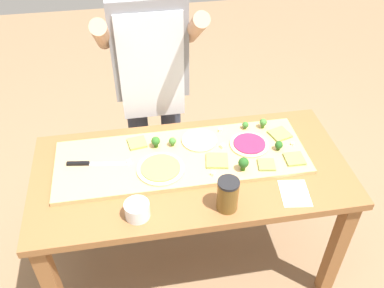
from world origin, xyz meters
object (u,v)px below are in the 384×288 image
(pizza_slice_far_left, at_px, (280,134))
(broccoli_floret_back_right, at_px, (245,125))
(pizza_slice_center, at_px, (266,165))
(broccoli_floret_center_right, at_px, (263,123))
(pizza_slice_near_right, at_px, (294,159))
(pizza_whole_beet_magenta, at_px, (249,144))
(chefs_knife, at_px, (89,164))
(pizza_whole_pesto_green, at_px, (161,168))
(cheese_crumble_d, at_px, (293,144))
(broccoli_floret_front_left, at_px, (156,141))
(cheese_crumble_c, at_px, (223,146))
(pizza_whole_white_garlic, at_px, (199,140))
(recipe_note, at_px, (295,193))
(cheese_crumble_e, at_px, (129,162))
(sauce_jar, at_px, (228,195))
(broccoli_floret_front_mid, at_px, (279,145))
(cheese_crumble_a, at_px, (221,130))
(cheese_crumble_b, at_px, (213,174))
(pizza_slice_far_right, at_px, (217,161))
(prep_table, at_px, (191,184))
(broccoli_floret_center_left, at_px, (243,163))
(broccoli_floret_front_right, at_px, (173,141))
(flour_cup, at_px, (137,211))
(pizza_slice_near_left, at_px, (137,143))
(cook_center, at_px, (151,75))

(pizza_slice_far_left, bearing_deg, broccoli_floret_back_right, 153.41)
(pizza_slice_center, height_order, broccoli_floret_center_right, broccoli_floret_center_right)
(pizza_slice_far_left, bearing_deg, pizza_slice_near_right, -87.51)
(pizza_slice_near_right, bearing_deg, pizza_whole_beet_magenta, 142.98)
(chefs_knife, xyz_separation_m, pizza_whole_pesto_green, (0.34, -0.09, 0.00))
(cheese_crumble_d, bearing_deg, broccoli_floret_front_left, 171.71)
(broccoli_floret_back_right, bearing_deg, cheese_crumble_c, -139.55)
(pizza_whole_white_garlic, bearing_deg, recipe_note, -48.29)
(cheese_crumble_e, bearing_deg, recipe_note, -22.47)
(broccoli_floret_center_right, distance_m, sauce_jar, 0.59)
(pizza_whole_pesto_green, xyz_separation_m, broccoli_floret_front_left, (-0.00, 0.17, 0.03))
(broccoli_floret_front_mid, relative_size, cheese_crumble_a, 2.95)
(cheese_crumble_b, bearing_deg, pizza_whole_white_garlic, 94.11)
(cheese_crumble_d, bearing_deg, chefs_knife, 178.64)
(pizza_slice_center, xyz_separation_m, cheese_crumble_d, (0.18, 0.13, 0.00))
(pizza_slice_far_right, height_order, broccoli_floret_front_left, broccoli_floret_front_left)
(pizza_slice_far_left, bearing_deg, prep_table, -163.59)
(broccoli_floret_center_left, distance_m, sauce_jar, 0.24)
(pizza_slice_far_left, distance_m, broccoli_floret_center_left, 0.35)
(broccoli_floret_front_right, bearing_deg, pizza_slice_far_left, -1.00)
(broccoli_floret_front_left, relative_size, flour_cup, 0.57)
(recipe_note, bearing_deg, broccoli_floret_front_right, 141.70)
(broccoli_floret_back_right, height_order, cheese_crumble_b, broccoli_floret_back_right)
(pizza_whole_pesto_green, bearing_deg, prep_table, 4.12)
(cheese_crumble_a, height_order, recipe_note, cheese_crumble_a)
(pizza_whole_white_garlic, distance_m, pizza_slice_near_right, 0.49)
(broccoli_floret_front_right, height_order, cheese_crumble_c, broccoli_floret_front_right)
(recipe_note, bearing_deg, pizza_slice_near_left, 147.06)
(flour_cup, bearing_deg, broccoli_floret_back_right, 38.61)
(chefs_knife, distance_m, pizza_slice_near_left, 0.27)
(broccoli_floret_front_mid, relative_size, cheese_crumble_e, 2.77)
(pizza_slice_far_right, relative_size, broccoli_floret_back_right, 2.43)
(prep_table, relative_size, pizza_slice_far_right, 14.57)
(pizza_slice_far_right, xyz_separation_m, broccoli_floret_front_mid, (0.33, 0.04, 0.02))
(pizza_slice_near_right, xyz_separation_m, broccoli_floret_front_right, (-0.58, 0.21, 0.02))
(pizza_whole_beet_magenta, distance_m, cook_center, 0.67)
(pizza_slice_center, relative_size, cheese_crumble_c, 4.06)
(pizza_whole_white_garlic, xyz_separation_m, broccoli_floret_center_left, (0.17, -0.25, 0.04))
(chefs_knife, relative_size, broccoli_floret_front_right, 6.23)
(pizza_slice_center, distance_m, broccoli_floret_center_right, 0.30)
(chefs_knife, relative_size, pizza_whole_white_garlic, 1.65)
(broccoli_floret_front_left, xyz_separation_m, cheese_crumble_e, (-0.14, -0.10, -0.03))
(pizza_slice_far_left, height_order, recipe_note, pizza_slice_far_left)
(broccoli_floret_center_right, relative_size, flour_cup, 0.53)
(pizza_slice_far_right, xyz_separation_m, pizza_slice_near_left, (-0.38, 0.20, 0.00))
(broccoli_floret_center_left, relative_size, broccoli_floret_front_mid, 1.41)
(prep_table, xyz_separation_m, pizza_slice_far_right, (0.13, -0.00, 0.14))
(flour_cup, bearing_deg, sauce_jar, -2.53)
(pizza_slice_center, height_order, cheese_crumble_a, cheese_crumble_a)
(broccoli_floret_front_left, xyz_separation_m, cheese_crumble_a, (0.35, 0.07, -0.03))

